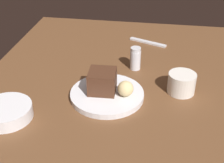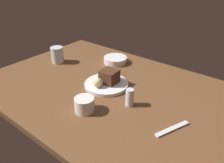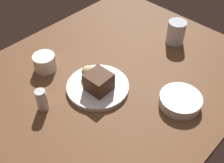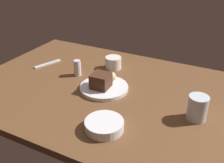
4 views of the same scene
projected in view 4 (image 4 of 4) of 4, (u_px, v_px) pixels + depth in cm
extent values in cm
cube|color=brown|center=(104.00, 91.00, 118.03)|extent=(120.00, 84.00, 3.00)
cylinder|color=silver|center=(104.00, 88.00, 115.97)|extent=(21.26, 21.26, 1.65)
cube|color=#472819|center=(101.00, 81.00, 113.28)|extent=(7.97, 7.99, 6.30)
sphere|color=#DBC184|center=(111.00, 77.00, 118.45)|extent=(4.50, 4.50, 4.50)
cylinder|color=silver|center=(77.00, 69.00, 127.05)|extent=(3.53, 3.53, 6.51)
cylinder|color=silver|center=(77.00, 62.00, 125.22)|extent=(3.35, 3.35, 1.20)
cylinder|color=silver|center=(197.00, 108.00, 95.12)|extent=(7.23, 7.23, 9.43)
cylinder|color=silver|center=(104.00, 125.00, 91.01)|extent=(13.65, 13.65, 3.49)
cylinder|color=silver|center=(113.00, 63.00, 133.89)|extent=(8.08, 8.08, 6.11)
cube|color=silver|center=(48.00, 64.00, 139.24)|extent=(7.20, 14.61, 0.70)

